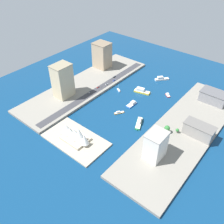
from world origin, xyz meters
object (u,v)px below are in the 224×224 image
object	(u,v)px
office_block_beige	(63,81)
opera_landmark	(75,134)
water_taxi_orange	(119,113)
traffic_light_waterfront	(102,88)
sailboat_small_white	(119,90)
suv_black	(115,77)
catamaran_blue	(132,104)
ferry_green_doubledeck	(139,123)
apartment_midrise_tan	(102,55)
tugboat_red	(168,95)
hotel_broad_white	(155,145)
van_white	(107,84)
ferry_white_commuter	(161,79)
pickup_red	(98,87)
ferry_yellow_fast	(141,91)
sedan_silver	(90,92)
warehouse_low_gray	(214,97)
carpark_squat_concrete	(199,130)
hatchback_blue	(114,80)

from	to	relation	value
office_block_beige	opera_landmark	xyz separation A→B (m)	(-80.25, 54.58, -18.29)
water_taxi_orange	traffic_light_waterfront	world-z (taller)	traffic_light_waterfront
sailboat_small_white	suv_black	xyz separation A→B (m)	(28.09, -24.44, 3.16)
catamaran_blue	suv_black	world-z (taller)	suv_black
suv_black	traffic_light_waterfront	distance (m)	46.16
ferry_green_doubledeck	apartment_midrise_tan	size ratio (longest dim) A/B	0.57
tugboat_red	apartment_midrise_tan	size ratio (longest dim) A/B	0.23
catamaran_blue	office_block_beige	world-z (taller)	office_block_beige
hotel_broad_white	apartment_midrise_tan	world-z (taller)	apartment_midrise_tan
van_white	ferry_white_commuter	bearing A→B (deg)	-127.91
ferry_green_doubledeck	pickup_red	world-z (taller)	ferry_green_doubledeck
catamaran_blue	office_block_beige	bearing A→B (deg)	27.98
ferry_green_doubledeck	ferry_yellow_fast	world-z (taller)	ferry_yellow_fast
ferry_white_commuter	sedan_silver	size ratio (longest dim) A/B	5.04
office_block_beige	van_white	distance (m)	74.14
catamaran_blue	hotel_broad_white	world-z (taller)	hotel_broad_white
sailboat_small_white	opera_landmark	distance (m)	124.16
catamaran_blue	warehouse_low_gray	distance (m)	118.48
ferry_yellow_fast	van_white	xyz separation A→B (m)	(52.99, 21.33, 1.65)
tugboat_red	van_white	world-z (taller)	van_white
water_taxi_orange	pickup_red	bearing A→B (deg)	-23.27
sedan_silver	ferry_yellow_fast	bearing A→B (deg)	-136.27
office_block_beige	carpark_squat_concrete	bearing A→B (deg)	-167.01
tugboat_red	opera_landmark	bearing A→B (deg)	76.07
suv_black	sedan_silver	xyz separation A→B (m)	(-0.62, 60.91, 0.05)
warehouse_low_gray	van_white	distance (m)	162.20
sailboat_small_white	warehouse_low_gray	distance (m)	140.78
ferry_green_doubledeck	catamaran_blue	world-z (taller)	ferry_green_doubledeck
ferry_yellow_fast	office_block_beige	world-z (taller)	office_block_beige
carpark_squat_concrete	apartment_midrise_tan	bearing A→B (deg)	-16.46
pickup_red	hatchback_blue	bearing A→B (deg)	-101.58
tugboat_red	ferry_white_commuter	distance (m)	47.63
carpark_squat_concrete	apartment_midrise_tan	world-z (taller)	apartment_midrise_tan
hatchback_blue	van_white	size ratio (longest dim) A/B	0.97
sailboat_small_white	warehouse_low_gray	world-z (taller)	warehouse_low_gray
carpark_squat_concrete	opera_landmark	size ratio (longest dim) A/B	0.83
sailboat_small_white	pickup_red	bearing A→B (deg)	32.81
ferry_yellow_fast	opera_landmark	bearing A→B (deg)	89.09
catamaran_blue	sailboat_small_white	distance (m)	42.37
apartment_midrise_tan	office_block_beige	bearing A→B (deg)	99.14
ferry_green_doubledeck	tugboat_red	distance (m)	83.03
warehouse_low_gray	hatchback_blue	distance (m)	154.89
tugboat_red	office_block_beige	size ratio (longest dim) A/B	0.21
ferry_yellow_fast	sedan_silver	distance (m)	80.07
sailboat_small_white	ferry_white_commuter	bearing A→B (deg)	-116.15
ferry_white_commuter	sedan_silver	xyz separation A→B (m)	(62.78, 108.38, 1.98)
water_taxi_orange	sedan_silver	size ratio (longest dim) A/B	3.15
carpark_squat_concrete	hatchback_blue	size ratio (longest dim) A/B	7.83
ferry_white_commuter	office_block_beige	world-z (taller)	office_block_beige
ferry_white_commuter	pickup_red	xyz separation A→B (m)	(62.85, 89.68, 1.90)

